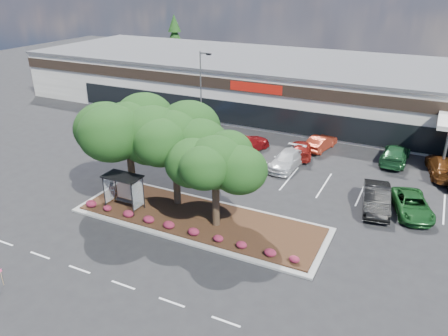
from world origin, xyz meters
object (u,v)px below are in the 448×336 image
at_px(survey_stake, 1,275).
at_px(car_0, 137,132).
at_px(light_pole, 202,102).
at_px(car_1, 172,149).

bearing_deg(survey_stake, car_0, 108.35).
xyz_separation_m(light_pole, car_0, (-5.98, -3.33, -3.16)).
distance_m(car_0, car_1, 5.98).
height_order(light_pole, car_1, light_pole).
bearing_deg(car_1, car_0, 138.79).
xyz_separation_m(light_pole, survey_stake, (1.51, -25.92, -3.28)).
distance_m(light_pole, car_0, 7.54).
bearing_deg(car_1, light_pole, 65.30).
bearing_deg(survey_stake, car_1, 95.29).
height_order(car_0, car_1, car_0).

